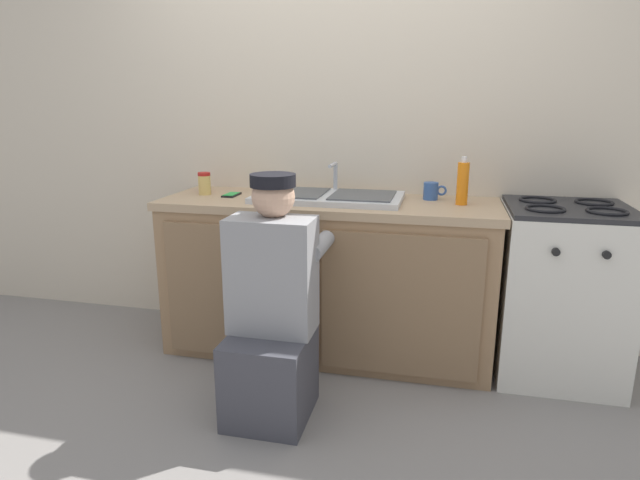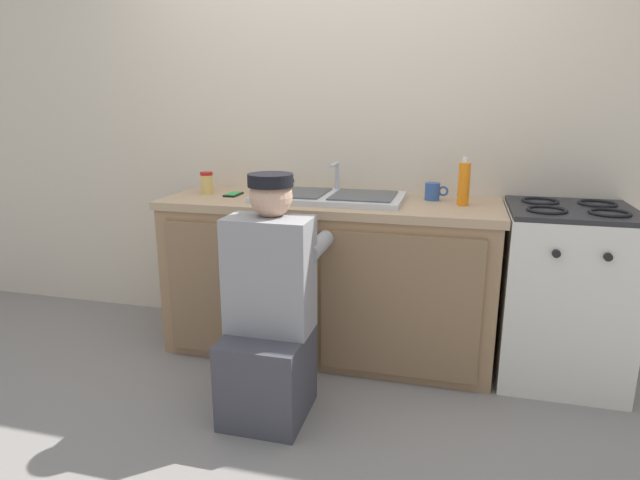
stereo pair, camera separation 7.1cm
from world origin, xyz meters
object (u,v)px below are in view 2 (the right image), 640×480
at_px(sink_double_basin, 329,196).
at_px(coffee_mug, 433,191).
at_px(spice_bottle_red, 207,182).
at_px(soap_bottle_orange, 464,184).
at_px(stove_range, 562,294).
at_px(cell_phone, 233,194).
at_px(condiment_jar, 207,183).
at_px(plumber_person, 269,318).

bearing_deg(sink_double_basin, coffee_mug, 14.12).
bearing_deg(spice_bottle_red, soap_bottle_orange, -3.75).
distance_m(stove_range, cell_phone, 1.85).
height_order(stove_range, cell_phone, stove_range).
height_order(stove_range, soap_bottle_orange, soap_bottle_orange).
bearing_deg(condiment_jar, plumber_person, -48.43).
xyz_separation_m(sink_double_basin, coffee_mug, (0.55, 0.14, 0.03)).
distance_m(spice_bottle_red, soap_bottle_orange, 1.50).
relative_size(stove_range, cell_phone, 6.53).
bearing_deg(soap_bottle_orange, condiment_jar, -179.21).
bearing_deg(plumber_person, sink_double_basin, 81.44).
distance_m(spice_bottle_red, condiment_jar, 0.13).
bearing_deg(stove_range, coffee_mug, 168.42).
relative_size(sink_double_basin, condiment_jar, 6.25).
relative_size(plumber_person, spice_bottle_red, 10.52).
xyz_separation_m(stove_range, cell_phone, (-1.80, 0.00, 0.43)).
height_order(spice_bottle_red, soap_bottle_orange, soap_bottle_orange).
xyz_separation_m(sink_double_basin, plumber_person, (-0.11, -0.70, -0.44)).
bearing_deg(coffee_mug, soap_bottle_orange, -34.90).
bearing_deg(sink_double_basin, stove_range, -0.10).
relative_size(coffee_mug, cell_phone, 0.90).
distance_m(coffee_mug, condiment_jar, 1.29).
height_order(plumber_person, condiment_jar, plumber_person).
bearing_deg(cell_phone, plumber_person, -56.65).
height_order(stove_range, coffee_mug, coffee_mug).
relative_size(sink_double_basin, coffee_mug, 6.35).
bearing_deg(spice_bottle_red, sink_double_basin, -8.97).
relative_size(stove_range, soap_bottle_orange, 3.66).
bearing_deg(condiment_jar, spice_bottle_red, 115.11).
relative_size(coffee_mug, condiment_jar, 0.98).
distance_m(plumber_person, spice_bottle_red, 1.17).
height_order(coffee_mug, condiment_jar, condiment_jar).
relative_size(sink_double_basin, plumber_person, 0.72).
height_order(condiment_jar, cell_phone, condiment_jar).
distance_m(sink_double_basin, soap_bottle_orange, 0.71).
bearing_deg(stove_range, plumber_person, -152.36).
bearing_deg(sink_double_basin, spice_bottle_red, 171.03).
bearing_deg(spice_bottle_red, cell_phone, -29.19).
bearing_deg(spice_bottle_red, plumber_person, -50.40).
distance_m(sink_double_basin, condiment_jar, 0.74).
relative_size(condiment_jar, soap_bottle_orange, 0.51).
bearing_deg(plumber_person, spice_bottle_red, 129.60).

